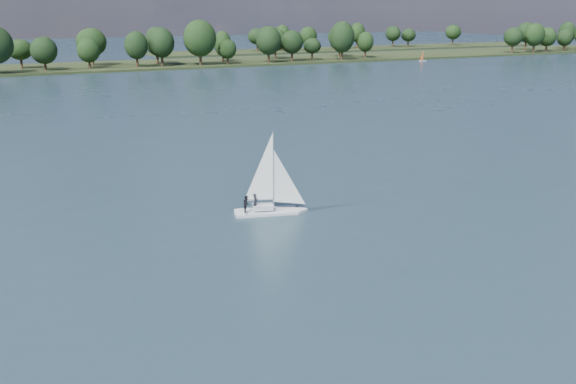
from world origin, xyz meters
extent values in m
plane|color=#233342|center=(0.00, 100.00, 0.00)|extent=(700.00, 700.00, 0.00)
cube|color=black|center=(0.00, 212.00, 0.00)|extent=(660.00, 40.00, 1.50)
cube|color=black|center=(160.00, 260.00, 0.00)|extent=(220.00, 30.00, 1.40)
cube|color=silver|center=(4.50, 32.76, 0.00)|extent=(7.21, 3.58, 0.82)
cube|color=silver|center=(4.50, 32.76, 0.82)|extent=(2.28, 1.69, 0.51)
cylinder|color=#B4B4BB|center=(4.50, 32.76, 4.65)|extent=(0.12, 0.12, 8.17)
imported|color=black|center=(3.17, 32.93, 1.43)|extent=(0.63, 0.75, 1.76)
imported|color=black|center=(2.09, 32.61, 1.43)|extent=(0.98, 1.06, 1.76)
cube|color=silver|center=(140.35, 185.36, 0.00)|extent=(2.96, 1.26, 0.47)
cylinder|color=silver|center=(140.35, 185.36, 2.34)|extent=(0.08, 0.08, 4.16)
camera|label=1|loc=(-21.16, -25.12, 20.61)|focal=40.00mm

